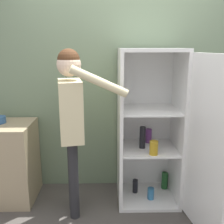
# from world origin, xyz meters

# --- Properties ---
(wall_back) EXTENTS (7.00, 0.06, 2.55)m
(wall_back) POSITION_xyz_m (0.00, 0.98, 1.27)
(wall_back) COLOR gray
(wall_back) RESTS_ON ground_plane
(refrigerator) EXTENTS (0.82, 1.27, 1.70)m
(refrigerator) POSITION_xyz_m (0.38, 0.53, 0.84)
(refrigerator) COLOR white
(refrigerator) RESTS_ON ground_plane
(person) EXTENTS (0.69, 0.50, 1.70)m
(person) POSITION_xyz_m (-0.52, 0.35, 1.11)
(person) COLOR #262628
(person) RESTS_ON ground_plane
(counter) EXTENTS (0.76, 0.56, 0.90)m
(counter) POSITION_xyz_m (-1.39, 0.65, 0.45)
(counter) COLOR tan
(counter) RESTS_ON ground_plane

